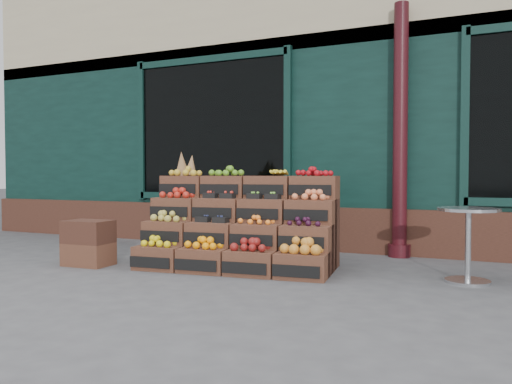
% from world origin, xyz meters
% --- Properties ---
extents(ground, '(60.00, 60.00, 0.00)m').
position_xyz_m(ground, '(0.00, 0.00, 0.00)').
color(ground, '#4A4A4D').
rests_on(ground, ground).
extents(shop_facade, '(12.00, 6.24, 4.80)m').
position_xyz_m(shop_facade, '(0.00, 5.11, 2.40)').
color(shop_facade, black).
rests_on(shop_facade, ground).
extents(crate_display, '(2.22, 1.25, 1.33)m').
position_xyz_m(crate_display, '(-0.36, 0.64, 0.41)').
color(crate_display, '#532F20').
rests_on(crate_display, ground).
extents(spare_crates, '(0.53, 0.38, 0.52)m').
position_xyz_m(spare_crates, '(-2.00, -0.02, 0.26)').
color(spare_crates, '#532F20').
rests_on(spare_crates, ground).
extents(bistro_table, '(0.58, 0.58, 0.73)m').
position_xyz_m(bistro_table, '(2.02, 0.74, 0.45)').
color(bistro_table, silver).
rests_on(bistro_table, ground).
extents(shopkeeper, '(0.72, 0.54, 1.80)m').
position_xyz_m(shopkeeper, '(-1.91, 2.91, 0.90)').
color(shopkeeper, '#164D25').
rests_on(shopkeeper, ground).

